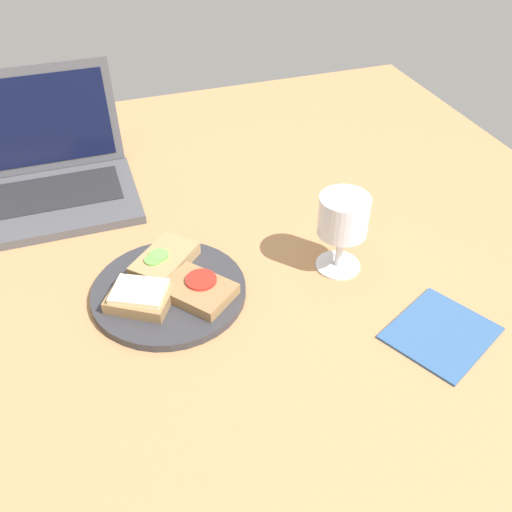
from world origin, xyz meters
TOP-DOWN VIEW (x-y plane):
  - wooden_table at (0.00, 0.00)cm, footprint 140.00×140.00cm
  - plate at (-11.88, -5.45)cm, footprint 24.23×24.23cm
  - sandwich_with_cucumber at (-11.28, -0.41)cm, footprint 12.67×12.58cm
  - sandwich_with_cheese at (-16.58, -7.41)cm, footprint 11.59×10.92cm
  - sandwich_with_tomato at (-7.79, -8.47)cm, footprint 12.51×12.92cm
  - wine_glass at (16.27, -7.76)cm, footprint 8.05×8.05cm
  - laptop at (-27.55, 30.36)cm, footprint 31.53×27.23cm
  - napkin at (23.95, -26.70)cm, footprint 18.74×17.88cm

SIDE VIEW (x-z plane):
  - wooden_table at x=0.00cm, z-range 0.00..3.00cm
  - napkin at x=23.95cm, z-range 3.00..3.40cm
  - plate at x=-11.88cm, z-range 3.00..4.35cm
  - sandwich_with_tomato at x=-7.79cm, z-range 4.19..6.53cm
  - sandwich_with_cucumber at x=-11.28cm, z-range 4.20..6.88cm
  - sandwich_with_cheese at x=-16.58cm, z-range 4.26..7.12cm
  - laptop at x=-27.55cm, z-range -3.62..18.26cm
  - wine_glass at x=16.27cm, z-range 5.81..19.43cm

